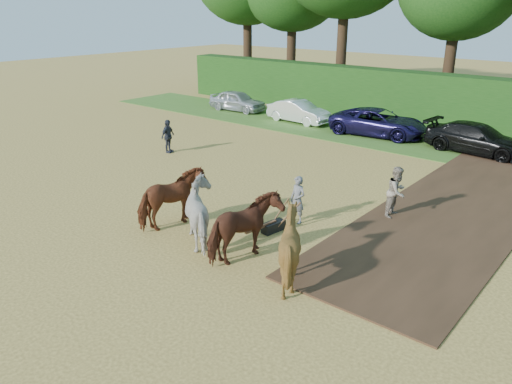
{
  "coord_description": "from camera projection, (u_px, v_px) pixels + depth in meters",
  "views": [
    {
      "loc": [
        6.27,
        -10.36,
        6.61
      ],
      "look_at": [
        -2.62,
        0.38,
        1.4
      ],
      "focal_mm": 35.0,
      "sensor_mm": 36.0,
      "label": 1
    }
  ],
  "objects": [
    {
      "name": "ground",
      "position": [
        321.0,
        266.0,
        13.54
      ],
      "size": [
        120.0,
        120.0,
        0.0
      ],
      "primitive_type": "plane",
      "color": "gold",
      "rests_on": "ground"
    },
    {
      "name": "earth_strip",
      "position": [
        464.0,
        204.0,
        17.68
      ],
      "size": [
        4.5,
        17.0,
        0.05
      ],
      "primitive_type": "cube",
      "color": "#472D1C",
      "rests_on": "ground"
    },
    {
      "name": "spectator_near",
      "position": [
        397.0,
        192.0,
        16.45
      ],
      "size": [
        0.68,
        0.86,
        1.72
      ],
      "primitive_type": "imported",
      "rotation": [
        0.0,
        0.0,
        1.54
      ],
      "color": "tan",
      "rests_on": "ground"
    },
    {
      "name": "hedgerow",
      "position": [
        512.0,
        109.0,
        26.36
      ],
      "size": [
        46.0,
        1.6,
        3.0
      ],
      "primitive_type": "cube",
      "color": "#14380F",
      "rests_on": "ground"
    },
    {
      "name": "plough_team",
      "position": [
        227.0,
        220.0,
        14.1
      ],
      "size": [
        6.33,
        4.4,
        1.87
      ],
      "color": "brown",
      "rests_on": "ground"
    },
    {
      "name": "spectator_far",
      "position": [
        168.0,
        136.0,
        23.73
      ],
      "size": [
        0.6,
        1.0,
        1.59
      ],
      "primitive_type": "imported",
      "rotation": [
        0.0,
        0.0,
        1.81
      ],
      "color": "#272A34",
      "rests_on": "ground"
    },
    {
      "name": "parked_cars",
      "position": [
        510.0,
        144.0,
        22.77
      ],
      "size": [
        35.93,
        3.6,
        1.47
      ],
      "color": "#B9B9C0",
      "rests_on": "ground"
    },
    {
      "name": "grass_verge",
      "position": [
        482.0,
        154.0,
        23.63
      ],
      "size": [
        50.0,
        5.0,
        0.03
      ],
      "primitive_type": "cube",
      "color": "#38601E",
      "rests_on": "ground"
    }
  ]
}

